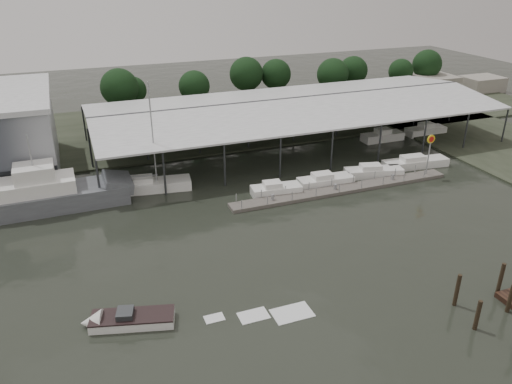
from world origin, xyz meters
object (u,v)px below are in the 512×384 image
object	(u,v)px
speedboat_underway	(125,320)
grey_trawler	(50,195)
shell_fuel_sign	(430,147)
white_sailboat	(152,185)

from	to	relation	value
speedboat_underway	grey_trawler	bearing A→B (deg)	-62.81
grey_trawler	speedboat_underway	world-z (taller)	grey_trawler
grey_trawler	shell_fuel_sign	bearing A→B (deg)	-10.71
shell_fuel_sign	white_sailboat	size ratio (longest dim) A/B	0.42
speedboat_underway	shell_fuel_sign	bearing A→B (deg)	-143.67
grey_trawler	white_sailboat	bearing A→B (deg)	2.74
grey_trawler	white_sailboat	world-z (taller)	white_sailboat
shell_fuel_sign	white_sailboat	bearing A→B (deg)	165.72
white_sailboat	shell_fuel_sign	bearing A→B (deg)	-6.11
grey_trawler	speedboat_underway	distance (m)	23.41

